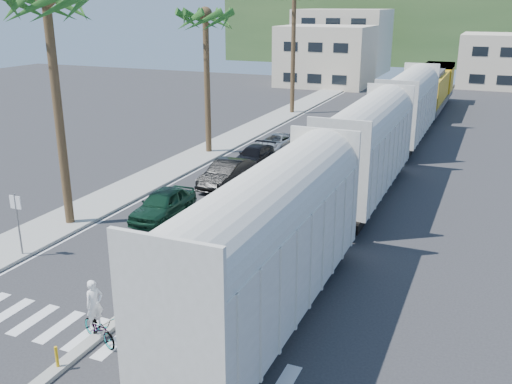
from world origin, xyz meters
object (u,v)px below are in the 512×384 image
cyclist (98,323)px  car_second (227,174)px  car_lead (163,204)px  street_sign (17,216)px

cyclist → car_second: bearing=33.6°
car_lead → street_sign: bearing=-117.0°
street_sign → cyclist: (7.48, -4.18, -1.27)m
car_lead → cyclist: 11.61m
cyclist → street_sign: bearing=82.7°
car_second → street_sign: bearing=-103.8°
cyclist → car_lead: bearing=43.1°
car_lead → car_second: car_second is taller
car_second → cyclist: 17.58m
street_sign → car_lead: size_ratio=0.64×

